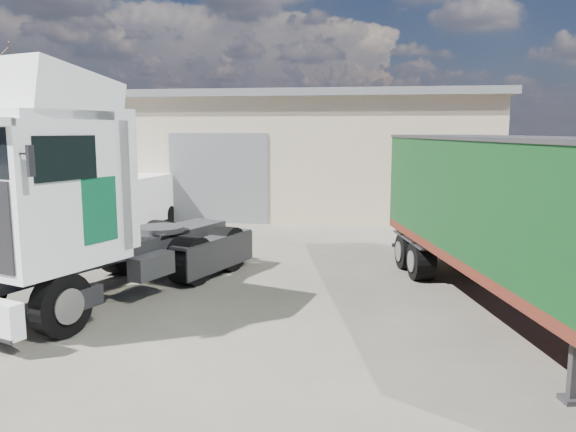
# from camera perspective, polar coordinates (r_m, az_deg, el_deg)

# --- Properties ---
(ground) EXTENTS (120.00, 120.00, 0.00)m
(ground) POSITION_cam_1_polar(r_m,az_deg,el_deg) (12.93, -10.10, -8.07)
(ground) COLOR black
(ground) RESTS_ON ground
(warehouse) EXTENTS (30.60, 12.60, 5.42)m
(warehouse) POSITION_cam_1_polar(r_m,az_deg,el_deg) (29.49, -11.58, 6.51)
(warehouse) COLOR tan
(warehouse) RESTS_ON ground
(bare_tree) EXTENTS (4.00, 4.00, 9.60)m
(bare_tree) POSITION_cam_1_polar(r_m,az_deg,el_deg) (38.83, -27.13, 14.01)
(bare_tree) COLOR #382B21
(bare_tree) RESTS_ON ground
(tractor_unit) EXTENTS (5.05, 7.76, 4.96)m
(tractor_unit) POSITION_cam_1_polar(r_m,az_deg,el_deg) (12.45, -21.30, 0.65)
(tractor_unit) COLOR black
(tractor_unit) RESTS_ON ground
(box_trailer) EXTENTS (4.57, 11.01, 3.58)m
(box_trailer) POSITION_cam_1_polar(r_m,az_deg,el_deg) (11.77, 22.16, 0.64)
(box_trailer) COLOR #2D2D30
(box_trailer) RESTS_ON ground
(panel_van) EXTENTS (2.47, 5.02, 1.98)m
(panel_van) POSITION_cam_1_polar(r_m,az_deg,el_deg) (21.87, -16.29, 1.31)
(panel_van) COLOR black
(panel_van) RESTS_ON ground
(orange_skip) EXTENTS (3.76, 2.91, 2.07)m
(orange_skip) POSITION_cam_1_polar(r_m,az_deg,el_deg) (25.51, -23.45, 1.69)
(orange_skip) COLOR #2D2D30
(orange_skip) RESTS_ON ground
(gravel_heap) EXTENTS (5.47, 4.99, 0.87)m
(gravel_heap) POSITION_cam_1_polar(r_m,az_deg,el_deg) (21.57, -21.26, -0.69)
(gravel_heap) COLOR black
(gravel_heap) RESTS_ON ground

